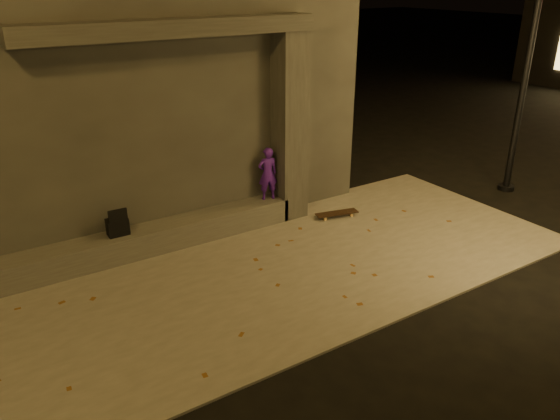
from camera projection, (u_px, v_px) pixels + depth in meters
ground at (337, 337)px, 7.45m from camera, size 120.00×120.00×0.00m
sidewalk at (262, 274)px, 8.99m from camera, size 11.00×4.40×0.04m
building at (102, 80)px, 10.93m from camera, size 9.00×5.10×5.22m
ledge at (136, 242)px, 9.49m from camera, size 6.00×0.55×0.45m
column at (289, 128)px, 10.46m from camera, size 0.55×0.55×3.60m
canopy at (173, 27)px, 8.64m from camera, size 5.00×0.70×0.28m
skateboarder at (268, 174)px, 10.54m from camera, size 0.43×0.33×1.05m
backpack at (117, 225)px, 9.20m from camera, size 0.36×0.24×0.50m
skateboard at (337, 213)px, 11.01m from camera, size 0.91×0.42×0.10m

